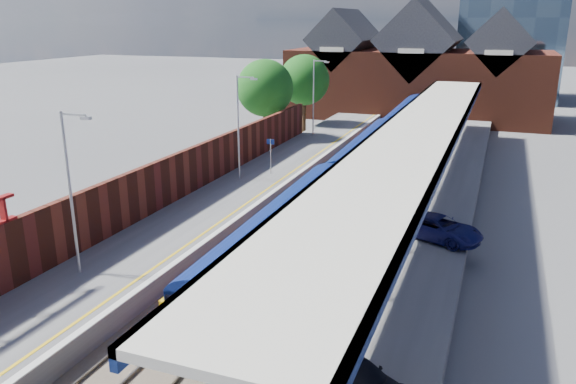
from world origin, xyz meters
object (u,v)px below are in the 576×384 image
lamp_post_b (72,184)px  lamp_post_d (315,93)px  platform_sign (271,150)px  parked_car_blue (438,228)px  lamp_post_c (240,121)px  parked_car_dark (353,379)px  train (392,136)px

lamp_post_b → lamp_post_d: same height
lamp_post_b → platform_sign: lamp_post_b is taller
lamp_post_d → parked_car_blue: (13.90, -22.56, -3.39)m
lamp_post_d → lamp_post_c: bearing=-90.0°
lamp_post_c → parked_car_dark: bearing=-56.9°
platform_sign → parked_car_blue: (12.54, -8.56, -1.08)m
lamp_post_c → platform_sign: lamp_post_c is taller
lamp_post_c → parked_car_blue: (13.90, -6.56, -3.39)m
lamp_post_b → train: bearing=74.9°
train → parked_car_blue: (6.04, -19.66, -0.52)m
lamp_post_b → parked_car_blue: (13.90, 9.44, -3.39)m
lamp_post_d → parked_car_dark: size_ratio=1.77×
lamp_post_c → lamp_post_d: size_ratio=1.00×
lamp_post_d → parked_car_dark: lamp_post_d is taller
train → lamp_post_d: size_ratio=9.42×
parked_car_blue → platform_sign: bearing=77.2°
lamp_post_d → parked_car_blue: 26.71m
train → lamp_post_c: (-7.86, -13.11, 2.87)m
train → lamp_post_c: size_ratio=9.42×
train → platform_sign: bearing=-120.3°
train → platform_sign: 12.88m
platform_sign → parked_car_blue: bearing=-34.3°
train → parked_car_dark: train is taller
lamp_post_d → parked_car_blue: bearing=-58.4°
lamp_post_b → lamp_post_c: bearing=90.0°
lamp_post_b → lamp_post_c: 16.00m
train → parked_car_dark: bearing=-81.1°
platform_sign → lamp_post_c: bearing=-124.3°
lamp_post_b → platform_sign: bearing=85.7°
parked_car_blue → lamp_post_d: bearing=53.1°
parked_car_dark → platform_sign: bearing=52.6°
lamp_post_c → lamp_post_d: same height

